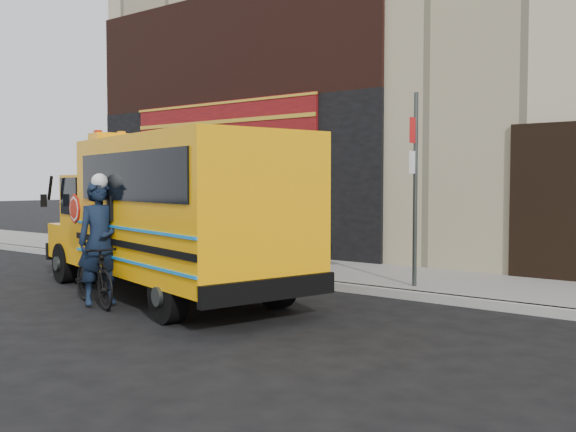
% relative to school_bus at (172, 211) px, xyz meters
% --- Properties ---
extents(ground, '(120.00, 120.00, 0.00)m').
position_rel_school_bus_xyz_m(ground, '(1.13, -0.15, -1.51)').
color(ground, black).
rests_on(ground, ground).
extents(curb, '(40.00, 0.20, 0.15)m').
position_rel_school_bus_xyz_m(curb, '(1.13, 2.45, -1.43)').
color(curb, '#9F9F99').
rests_on(curb, ground).
extents(sidewalk, '(40.00, 3.00, 0.15)m').
position_rel_school_bus_xyz_m(sidewalk, '(1.13, 3.95, -1.43)').
color(sidewalk, slate).
rests_on(sidewalk, ground).
extents(building, '(20.00, 10.70, 12.00)m').
position_rel_school_bus_xyz_m(building, '(1.09, 10.30, 4.62)').
color(building, '#C1B691').
rests_on(building, sidewalk).
extents(school_bus, '(7.22, 3.88, 2.92)m').
position_rel_school_bus_xyz_m(school_bus, '(0.00, 0.00, 0.00)').
color(school_bus, black).
rests_on(school_bus, ground).
extents(sign_pole, '(0.08, 0.32, 3.60)m').
position_rel_school_bus_xyz_m(sign_pole, '(3.13, 2.93, 0.46)').
color(sign_pole, '#383F3B').
rests_on(sign_pole, ground).
extents(bicycle, '(1.77, 0.94, 1.02)m').
position_rel_school_bus_xyz_m(bicycle, '(-0.48, -1.25, -1.00)').
color(bicycle, black).
rests_on(bicycle, ground).
extents(cyclist, '(0.74, 0.86, 1.99)m').
position_rel_school_bus_xyz_m(cyclist, '(-0.35, -1.20, -0.51)').
color(cyclist, black).
rests_on(cyclist, ground).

